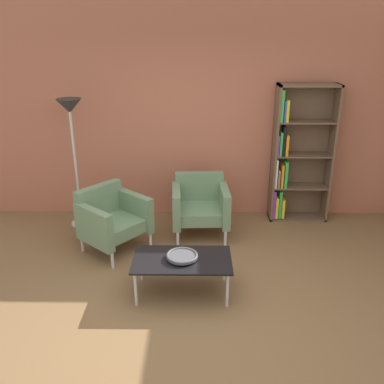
# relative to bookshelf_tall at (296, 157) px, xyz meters

# --- Properties ---
(ground_plane) EXTENTS (8.32, 8.32, 0.00)m
(ground_plane) POSITION_rel_bookshelf_tall_xyz_m (-1.35, -2.25, -0.91)
(ground_plane) COLOR brown
(brick_back_panel) EXTENTS (6.40, 0.12, 2.90)m
(brick_back_panel) POSITION_rel_bookshelf_tall_xyz_m (-1.35, 0.21, 0.54)
(brick_back_panel) COLOR #B2664C
(brick_back_panel) RESTS_ON ground_plane
(bookshelf_tall) EXTENTS (0.80, 0.30, 1.90)m
(bookshelf_tall) POSITION_rel_bookshelf_tall_xyz_m (0.00, 0.00, 0.00)
(bookshelf_tall) COLOR brown
(bookshelf_tall) RESTS_ON ground_plane
(coffee_table_low) EXTENTS (1.00, 0.56, 0.40)m
(coffee_table_low) POSITION_rel_bookshelf_tall_xyz_m (-1.51, -1.86, -0.54)
(coffee_table_low) COLOR black
(coffee_table_low) RESTS_ON ground_plane
(decorative_bowl) EXTENTS (0.32, 0.32, 0.05)m
(decorative_bowl) POSITION_rel_bookshelf_tall_xyz_m (-1.51, -1.86, -0.48)
(decorative_bowl) COLOR #4C4C51
(decorative_bowl) RESTS_ON coffee_table_low
(armchair_by_bookshelf) EXTENTS (0.75, 0.70, 0.78)m
(armchair_by_bookshelf) POSITION_rel_bookshelf_tall_xyz_m (-1.32, -0.51, -0.50)
(armchair_by_bookshelf) COLOR slate
(armchair_by_bookshelf) RESTS_ON ground_plane
(armchair_spare_guest) EXTENTS (0.94, 0.95, 0.78)m
(armchair_spare_guest) POSITION_rel_bookshelf_tall_xyz_m (-2.40, -0.94, -0.50)
(armchair_spare_guest) COLOR slate
(armchair_spare_guest) RESTS_ON ground_plane
(floor_lamp_torchiere) EXTENTS (0.32, 0.32, 1.74)m
(floor_lamp_torchiere) POSITION_rel_bookshelf_tall_xyz_m (-2.98, -0.25, 0.54)
(floor_lamp_torchiere) COLOR silver
(floor_lamp_torchiere) RESTS_ON ground_plane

